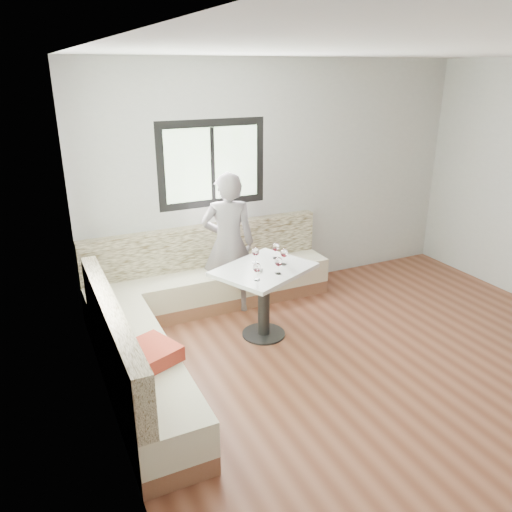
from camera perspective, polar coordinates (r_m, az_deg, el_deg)
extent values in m
cube|color=brown|center=(4.89, 16.95, -13.57)|extent=(5.00, 5.00, 0.01)
cube|color=white|center=(4.09, 21.31, 21.08)|extent=(5.00, 5.00, 0.01)
cube|color=#B7B7B2|center=(6.24, 2.87, 8.87)|extent=(5.00, 0.01, 2.80)
cube|color=#B7B7B2|center=(3.17, -15.96, -4.00)|extent=(0.01, 5.00, 2.80)
cube|color=black|center=(5.82, -5.01, 10.45)|extent=(1.30, 0.02, 1.00)
cube|color=black|center=(3.93, -18.57, 4.41)|extent=(0.02, 1.30, 1.00)
cube|color=brown|center=(6.02, -4.98, -4.97)|extent=(2.90, 0.55, 0.16)
cube|color=beige|center=(5.92, -5.05, -3.01)|extent=(2.90, 0.55, 0.29)
cube|color=beige|center=(5.96, -5.86, 1.20)|extent=(2.90, 0.14, 0.50)
cube|color=brown|center=(4.58, -12.75, -14.56)|extent=(0.55, 2.25, 0.16)
cube|color=beige|center=(4.45, -12.99, -12.19)|extent=(0.55, 2.25, 0.29)
cube|color=beige|center=(4.22, -16.15, -8.17)|extent=(0.14, 2.25, 0.50)
cube|color=#AD4024|center=(4.20, -12.18, -10.88)|extent=(0.54, 0.54, 0.13)
cylinder|color=black|center=(5.41, 0.87, -8.87)|extent=(0.46, 0.46, 0.02)
cylinder|color=black|center=(5.24, 0.89, -5.48)|extent=(0.13, 0.13, 0.73)
cube|color=silver|center=(5.08, 0.92, -1.56)|extent=(1.16, 1.06, 0.04)
imported|color=slate|center=(5.63, -3.17, 1.41)|extent=(0.69, 0.56, 1.64)
cylinder|color=white|center=(4.99, 0.27, -1.51)|extent=(0.09, 0.09, 0.03)
sphere|color=black|center=(5.00, 0.36, -1.35)|extent=(0.02, 0.02, 0.02)
sphere|color=black|center=(4.99, 0.13, -1.40)|extent=(0.02, 0.02, 0.02)
sphere|color=black|center=(4.98, 0.36, -1.46)|extent=(0.02, 0.02, 0.02)
cylinder|color=white|center=(4.79, 0.12, -2.72)|extent=(0.06, 0.06, 0.01)
cylinder|color=white|center=(4.77, 0.12, -2.28)|extent=(0.01, 0.01, 0.08)
ellipsoid|color=white|center=(4.74, 0.12, -1.34)|extent=(0.08, 0.08, 0.09)
cylinder|color=#4B060E|center=(4.75, 0.12, -1.60)|extent=(0.05, 0.05, 0.02)
cylinder|color=white|center=(4.93, 2.57, -2.01)|extent=(0.06, 0.06, 0.01)
cylinder|color=white|center=(4.92, 2.58, -1.58)|extent=(0.01, 0.01, 0.08)
ellipsoid|color=white|center=(4.88, 2.59, -0.66)|extent=(0.08, 0.08, 0.09)
cylinder|color=#4B060E|center=(4.89, 2.59, -0.91)|extent=(0.05, 0.05, 0.02)
cylinder|color=white|center=(5.16, 3.21, -0.96)|extent=(0.06, 0.06, 0.01)
cylinder|color=white|center=(5.15, 3.22, -0.54)|extent=(0.01, 0.01, 0.08)
ellipsoid|color=white|center=(5.12, 3.24, 0.35)|extent=(0.08, 0.08, 0.09)
cylinder|color=#4B060E|center=(5.12, 3.23, 0.10)|extent=(0.05, 0.05, 0.02)
cylinder|color=white|center=(5.19, -0.06, -0.78)|extent=(0.06, 0.06, 0.01)
cylinder|color=white|center=(5.18, -0.06, -0.36)|extent=(0.01, 0.01, 0.08)
ellipsoid|color=white|center=(5.15, -0.06, 0.52)|extent=(0.08, 0.08, 0.09)
cylinder|color=#4B060E|center=(5.16, -0.06, 0.27)|extent=(0.05, 0.05, 0.02)
cylinder|color=white|center=(5.33, 2.26, -0.23)|extent=(0.06, 0.06, 0.01)
cylinder|color=white|center=(5.31, 2.26, 0.18)|extent=(0.01, 0.01, 0.08)
ellipsoid|color=white|center=(5.28, 2.28, 1.04)|extent=(0.08, 0.08, 0.09)
cylinder|color=#4B060E|center=(5.29, 2.27, 0.80)|extent=(0.05, 0.05, 0.02)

